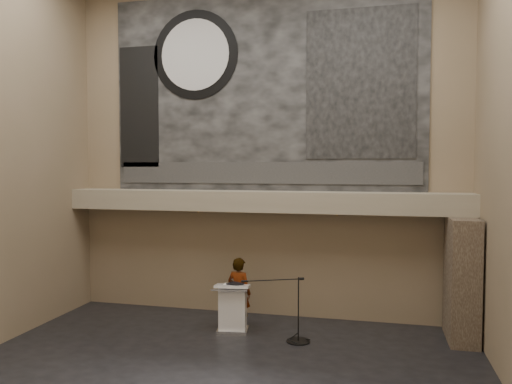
# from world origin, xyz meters

# --- Properties ---
(floor) EXTENTS (10.00, 10.00, 0.00)m
(floor) POSITION_xyz_m (0.00, 0.00, 0.00)
(floor) COLOR black
(floor) RESTS_ON ground
(wall_back) EXTENTS (10.00, 0.02, 8.50)m
(wall_back) POSITION_xyz_m (0.00, 4.00, 4.25)
(wall_back) COLOR #806E51
(wall_back) RESTS_ON floor
(wall_front) EXTENTS (10.00, 0.02, 8.50)m
(wall_front) POSITION_xyz_m (0.00, -4.00, 4.25)
(wall_front) COLOR #806E51
(wall_front) RESTS_ON floor
(soffit) EXTENTS (10.00, 0.80, 0.50)m
(soffit) POSITION_xyz_m (0.00, 3.60, 2.95)
(soffit) COLOR gray
(soffit) RESTS_ON wall_back
(sprinkler_left) EXTENTS (0.04, 0.04, 0.06)m
(sprinkler_left) POSITION_xyz_m (-1.60, 3.55, 2.67)
(sprinkler_left) COLOR #B2893D
(sprinkler_left) RESTS_ON soffit
(sprinkler_right) EXTENTS (0.04, 0.04, 0.06)m
(sprinkler_right) POSITION_xyz_m (1.90, 3.55, 2.67)
(sprinkler_right) COLOR #B2893D
(sprinkler_right) RESTS_ON soffit
(banner) EXTENTS (8.00, 0.05, 5.00)m
(banner) POSITION_xyz_m (0.00, 3.97, 5.70)
(banner) COLOR black
(banner) RESTS_ON wall_back
(banner_text_strip) EXTENTS (7.76, 0.02, 0.55)m
(banner_text_strip) POSITION_xyz_m (0.00, 3.93, 3.65)
(banner_text_strip) COLOR #2D2D2D
(banner_text_strip) RESTS_ON banner
(banner_clock_rim) EXTENTS (2.30, 0.02, 2.30)m
(banner_clock_rim) POSITION_xyz_m (-1.80, 3.93, 6.70)
(banner_clock_rim) COLOR black
(banner_clock_rim) RESTS_ON banner
(banner_clock_face) EXTENTS (1.84, 0.02, 1.84)m
(banner_clock_face) POSITION_xyz_m (-1.80, 3.91, 6.70)
(banner_clock_face) COLOR silver
(banner_clock_face) RESTS_ON banner
(banner_building_print) EXTENTS (2.60, 0.02, 3.60)m
(banner_building_print) POSITION_xyz_m (2.40, 3.93, 5.80)
(banner_building_print) COLOR black
(banner_building_print) RESTS_ON banner
(banner_brick_print) EXTENTS (1.10, 0.02, 3.20)m
(banner_brick_print) POSITION_xyz_m (-3.40, 3.93, 5.40)
(banner_brick_print) COLOR black
(banner_brick_print) RESTS_ON banner
(stone_pier) EXTENTS (0.60, 1.40, 2.70)m
(stone_pier) POSITION_xyz_m (4.65, 3.15, 1.35)
(stone_pier) COLOR #433529
(stone_pier) RESTS_ON floor
(lectern) EXTENTS (0.85, 0.66, 1.14)m
(lectern) POSITION_xyz_m (-0.37, 2.47, 0.55)
(lectern) COLOR silver
(lectern) RESTS_ON floor
(binder) EXTENTS (0.40, 0.36, 0.04)m
(binder) POSITION_xyz_m (-0.32, 2.48, 1.12)
(binder) COLOR black
(binder) RESTS_ON lectern
(papers) EXTENTS (0.20, 0.27, 0.00)m
(papers) POSITION_xyz_m (-0.49, 2.47, 1.10)
(papers) COLOR white
(papers) RESTS_ON lectern
(speaker_person) EXTENTS (0.70, 0.55, 1.67)m
(speaker_person) POSITION_xyz_m (-0.31, 2.80, 0.84)
(speaker_person) COLOR white
(speaker_person) RESTS_ON floor
(mic_stand) EXTENTS (1.40, 0.78, 1.42)m
(mic_stand) POSITION_xyz_m (1.15, 2.17, 0.21)
(mic_stand) COLOR black
(mic_stand) RESTS_ON floor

